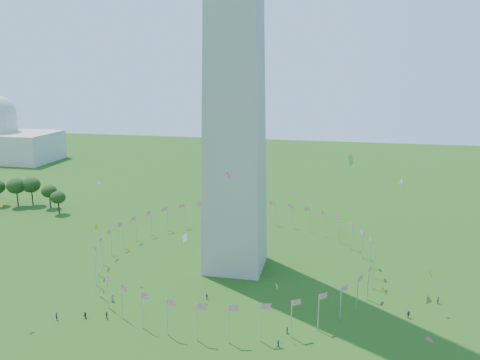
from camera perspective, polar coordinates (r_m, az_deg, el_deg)
name	(u,v)px	position (r m, az deg, el deg)	size (l,w,h in m)	color
flag_ring	(235,252)	(140.98, -0.58, -8.78)	(80.24, 80.24, 9.00)	silver
crowd	(234,356)	(102.05, -0.77, -20.61)	(90.67, 60.09, 2.05)	black
kites_aloft	(251,240)	(110.13, 1.38, -7.28)	(100.31, 68.75, 38.76)	orange
tree_line_west	(8,194)	(222.17, -26.43, -1.49)	(55.43, 15.64, 12.63)	#254818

